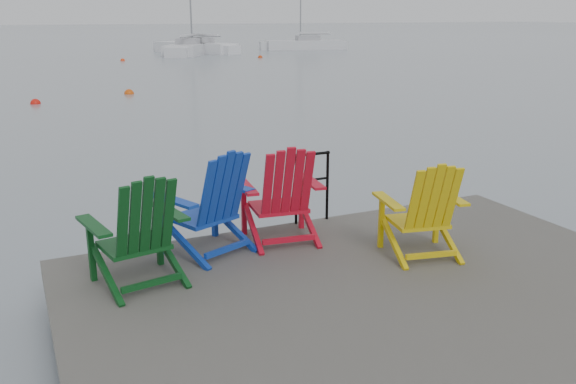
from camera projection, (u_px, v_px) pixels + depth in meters
name	position (u px, v px, depth m)	size (l,w,h in m)	color
ground	(405.00, 353.00, 5.71)	(400.00, 400.00, 0.00)	slate
dock	(407.00, 319.00, 5.61)	(6.00, 5.00, 1.40)	#302E2B
handrail	(312.00, 180.00, 7.65)	(0.48, 0.04, 0.90)	black
chair_green	(138.00, 230.00, 5.81)	(1.01, 0.95, 1.13)	#0B3F16
chair_blue	(210.00, 202.00, 6.61)	(1.13, 1.08, 1.17)	#0F36A5
chair_red	(282.00, 194.00, 6.95)	(1.00, 0.94, 1.15)	red
chair_yellow	(424.00, 209.00, 6.53)	(0.97, 0.92, 1.08)	gold
sailboat_near	(196.00, 48.00, 50.43)	(5.36, 8.01, 11.00)	silver
sailboat_mid	(191.00, 49.00, 49.09)	(6.49, 9.14, 12.51)	silver
sailboat_far	(304.00, 45.00, 54.71)	(7.02, 3.16, 9.60)	silver
buoy_a	(36.00, 104.00, 21.56)	(0.36, 0.36, 0.36)	red
buoy_b	(129.00, 94.00, 24.22)	(0.39, 0.39, 0.39)	#D54C0C
buoy_c	(260.00, 58.00, 44.44)	(0.35, 0.35, 0.35)	#C4350B
buoy_d	(123.00, 61.00, 41.53)	(0.31, 0.31, 0.31)	#EE370E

